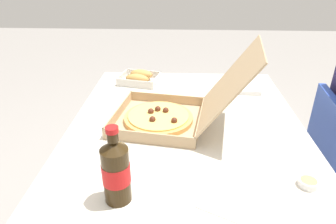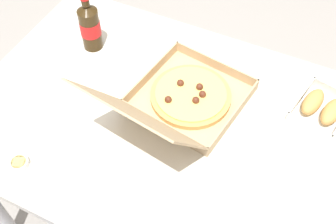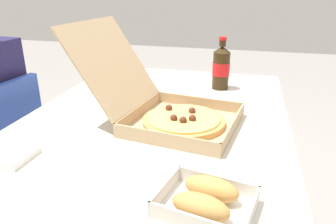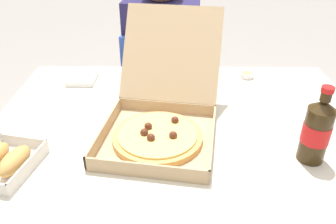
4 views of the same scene
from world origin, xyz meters
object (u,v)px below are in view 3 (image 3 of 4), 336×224
cola_bottle (221,67)px  paper_menu (149,86)px  pizza_box_open (169,110)px  bread_side_box (206,200)px  dipping_sauce_cup (102,82)px  napkin_pile (10,155)px

cola_bottle → paper_menu: size_ratio=1.07×
pizza_box_open → paper_menu: (0.38, 0.18, -0.05)m
bread_side_box → cola_bottle: bearing=3.4°
pizza_box_open → dipping_sauce_cup: size_ratio=10.08×
bread_side_box → napkin_pile: (0.08, 0.53, -0.02)m
pizza_box_open → napkin_pile: 0.48m
bread_side_box → napkin_pile: bread_side_box is taller
dipping_sauce_cup → cola_bottle: bearing=-82.0°
paper_menu → dipping_sauce_cup: 0.22m
pizza_box_open → bread_side_box: bearing=-156.7°
bread_side_box → pizza_box_open: bearing=23.3°
bread_side_box → paper_menu: (0.79, 0.36, -0.02)m
napkin_pile → dipping_sauce_cup: same height
cola_bottle → dipping_sauce_cup: bearing=98.0°
pizza_box_open → bread_side_box: size_ratio=2.60×
pizza_box_open → dipping_sauce_cup: 0.53m
napkin_pile → dipping_sauce_cup: (0.67, 0.05, 0.00)m
cola_bottle → paper_menu: (-0.04, 0.31, -0.09)m
pizza_box_open → napkin_pile: pizza_box_open is taller
napkin_pile → pizza_box_open: bearing=-47.4°
dipping_sauce_cup → paper_menu: bearing=-81.3°
napkin_pile → paper_menu: bearing=-13.7°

